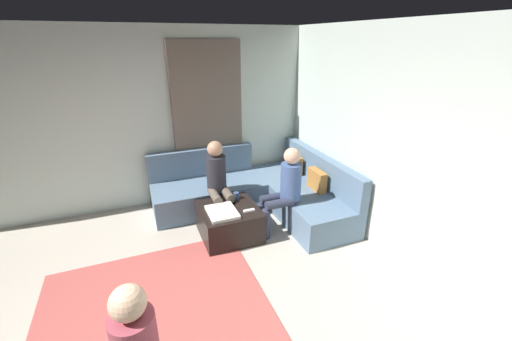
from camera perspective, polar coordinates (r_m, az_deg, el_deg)
wall_back at (r=3.66m, az=29.87°, el=1.10°), size 6.00×0.12×2.70m
wall_left at (r=5.14m, az=-23.14°, el=7.76°), size 0.12×6.00×2.70m
curtain_panel at (r=5.19m, az=-8.48°, el=8.33°), size 0.06×1.10×2.50m
area_rug at (r=3.37m, az=-17.09°, el=-26.54°), size 2.60×2.20×0.01m
sectional_couch at (r=5.01m, az=0.71°, el=-3.79°), size 2.10×2.55×0.87m
ottoman at (r=4.38m, az=-4.79°, el=-9.11°), size 0.76×0.76×0.42m
folded_blanket at (r=4.15m, az=-6.07°, el=-7.39°), size 0.44×0.36×0.04m
coffee_mug at (r=4.48m, az=-3.55°, el=-4.50°), size 0.08×0.08×0.10m
game_remote at (r=4.18m, az=-1.24°, el=-7.16°), size 0.05×0.15×0.02m
person_on_couch_back at (r=4.29m, az=5.05°, el=-3.03°), size 0.30×0.60×1.20m
person_on_couch_side at (r=4.52m, az=-6.75°, el=-1.71°), size 0.60×0.30×1.20m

